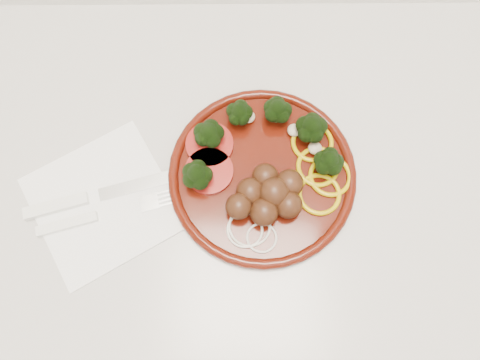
{
  "coord_description": "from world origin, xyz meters",
  "views": [
    {
      "loc": [
        -0.12,
        1.52,
        1.51
      ],
      "look_at": [
        -0.12,
        1.71,
        0.92
      ],
      "focal_mm": 35.0,
      "sensor_mm": 36.0,
      "label": 1
    }
  ],
  "objects_px": {
    "plate": "(263,171)",
    "knife": "(83,199)",
    "fork": "(84,219)",
    "napkin": "(103,202)"
  },
  "relations": [
    {
      "from": "plate",
      "to": "knife",
      "type": "relative_size",
      "value": 1.21
    },
    {
      "from": "knife",
      "to": "fork",
      "type": "xyz_separation_m",
      "value": [
        0.0,
        -0.03,
        -0.0
      ]
    },
    {
      "from": "plate",
      "to": "napkin",
      "type": "distance_m",
      "value": 0.22
    },
    {
      "from": "napkin",
      "to": "fork",
      "type": "height_order",
      "value": "fork"
    },
    {
      "from": "knife",
      "to": "fork",
      "type": "distance_m",
      "value": 0.03
    },
    {
      "from": "fork",
      "to": "knife",
      "type": "bearing_deg",
      "value": 83.0
    },
    {
      "from": "plate",
      "to": "knife",
      "type": "xyz_separation_m",
      "value": [
        -0.24,
        -0.03,
        -0.01
      ]
    },
    {
      "from": "napkin",
      "to": "plate",
      "type": "bearing_deg",
      "value": 10.07
    },
    {
      "from": "plate",
      "to": "fork",
      "type": "bearing_deg",
      "value": -165.15
    },
    {
      "from": "plate",
      "to": "fork",
      "type": "relative_size",
      "value": 1.36
    }
  ]
}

